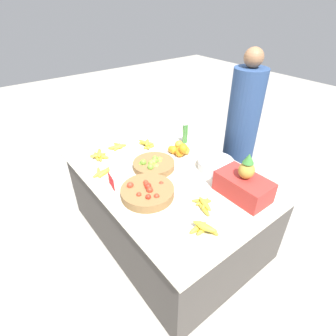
% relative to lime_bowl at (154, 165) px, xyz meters
% --- Properties ---
extents(ground_plane, '(12.00, 12.00, 0.00)m').
position_rel_lime_bowl_xyz_m(ground_plane, '(0.14, 0.05, -0.70)').
color(ground_plane, '#A39E93').
extents(market_table, '(1.66, 1.15, 0.67)m').
position_rel_lime_bowl_xyz_m(market_table, '(0.14, 0.05, -0.37)').
color(market_table, '#4C4742').
rests_on(market_table, ground_plane).
extents(lime_bowl, '(0.34, 0.34, 0.09)m').
position_rel_lime_bowl_xyz_m(lime_bowl, '(0.00, 0.00, 0.00)').
color(lime_bowl, olive).
rests_on(lime_bowl, market_table).
extents(tomato_basket, '(0.38, 0.38, 0.10)m').
position_rel_lime_bowl_xyz_m(tomato_basket, '(0.27, -0.24, 0.00)').
color(tomato_basket, olive).
rests_on(tomato_basket, market_table).
extents(orange_pile, '(0.21, 0.15, 0.14)m').
position_rel_lime_bowl_xyz_m(orange_pile, '(-0.03, 0.30, 0.02)').
color(orange_pile, orange).
rests_on(orange_pile, market_table).
extents(metal_bowl, '(0.29, 0.29, 0.08)m').
position_rel_lime_bowl_xyz_m(metal_bowl, '(0.32, 0.40, 0.01)').
color(metal_bowl, silver).
rests_on(metal_bowl, market_table).
extents(price_sign, '(0.11, 0.02, 0.10)m').
position_rel_lime_bowl_xyz_m(price_sign, '(0.02, -0.39, 0.02)').
color(price_sign, red).
rests_on(price_sign, market_table).
extents(produce_crate, '(0.38, 0.22, 0.35)m').
position_rel_lime_bowl_xyz_m(produce_crate, '(0.68, 0.29, 0.07)').
color(produce_crate, '#B22D28').
rests_on(produce_crate, market_table).
extents(veg_bundle, '(0.03, 0.05, 0.18)m').
position_rel_lime_bowl_xyz_m(veg_bundle, '(-0.16, 0.48, 0.06)').
color(veg_bundle, '#428438').
rests_on(veg_bundle, market_table).
extents(banana_bunch_back_center, '(0.16, 0.14, 0.06)m').
position_rel_lime_bowl_xyz_m(banana_bunch_back_center, '(0.75, -0.16, -0.00)').
color(banana_bunch_back_center, gold).
rests_on(banana_bunch_back_center, market_table).
extents(banana_bunch_front_right, '(0.20, 0.14, 0.06)m').
position_rel_lime_bowl_xyz_m(banana_bunch_front_right, '(0.60, -0.01, -0.01)').
color(banana_bunch_front_right, gold).
rests_on(banana_bunch_front_right, market_table).
extents(banana_bunch_front_center, '(0.15, 0.18, 0.03)m').
position_rel_lime_bowl_xyz_m(banana_bunch_front_center, '(-0.48, -0.07, -0.02)').
color(banana_bunch_front_center, gold).
rests_on(banana_bunch_front_center, market_table).
extents(banana_bunch_middle_right, '(0.18, 0.14, 0.06)m').
position_rel_lime_bowl_xyz_m(banana_bunch_middle_right, '(-0.33, 0.16, -0.00)').
color(banana_bunch_middle_right, gold).
rests_on(banana_bunch_middle_right, market_table).
extents(banana_bunch_middle_left, '(0.15, 0.18, 0.03)m').
position_rel_lime_bowl_xyz_m(banana_bunch_middle_left, '(-0.18, -0.38, -0.02)').
color(banana_bunch_middle_left, gold).
rests_on(banana_bunch_middle_left, market_table).
extents(banana_bunch_front_left, '(0.18, 0.14, 0.06)m').
position_rel_lime_bowl_xyz_m(banana_bunch_front_left, '(-0.42, -0.29, -0.01)').
color(banana_bunch_front_left, gold).
rests_on(banana_bunch_front_left, market_table).
extents(vendor_person, '(0.30, 0.30, 1.52)m').
position_rel_lime_bowl_xyz_m(vendor_person, '(0.12, 0.96, 0.00)').
color(vendor_person, navy).
rests_on(vendor_person, ground_plane).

